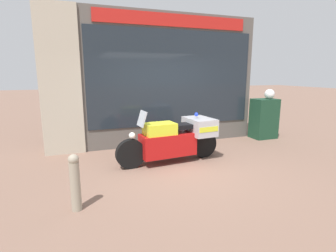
{
  "coord_description": "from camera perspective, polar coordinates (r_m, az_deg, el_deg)",
  "views": [
    {
      "loc": [
        -2.19,
        -4.89,
        1.96
      ],
      "look_at": [
        -0.09,
        0.85,
        0.72
      ],
      "focal_mm": 28.0,
      "sensor_mm": 36.0,
      "label": 1
    }
  ],
  "objects": [
    {
      "name": "white_helmet",
      "position": [
        8.4,
        21.23,
        6.49
      ],
      "size": [
        0.29,
        0.29,
        0.29
      ],
      "primitive_type": "sphere",
      "color": "white",
      "rests_on": "utility_cabinet"
    },
    {
      "name": "ground_plane",
      "position": [
        5.71,
        3.82,
        -8.64
      ],
      "size": [
        60.0,
        60.0,
        0.0
      ],
      "primitive_type": "plane",
      "color": "#7A5B4C"
    },
    {
      "name": "window_display",
      "position": [
        7.54,
        0.4,
        0.05
      ],
      "size": [
        4.41,
        0.3,
        1.96
      ],
      "color": "slate",
      "rests_on": "ground"
    },
    {
      "name": "paramedic_motorcycle",
      "position": [
        5.84,
        1.88,
        -2.47
      ],
      "size": [
        2.41,
        0.83,
        1.2
      ],
      "rotation": [
        0.0,
        0.0,
        3.22
      ],
      "color": "black",
      "rests_on": "ground"
    },
    {
      "name": "shop_building",
      "position": [
        7.12,
        -5.74,
        9.89
      ],
      "size": [
        5.81,
        0.55,
        3.53
      ],
      "color": "#56514C",
      "rests_on": "ground"
    },
    {
      "name": "street_bollard",
      "position": [
        4.04,
        -19.58,
        -11.34
      ],
      "size": [
        0.15,
        0.15,
        0.85
      ],
      "color": "gray",
      "rests_on": "ground"
    },
    {
      "name": "utility_cabinet",
      "position": [
        8.48,
        20.14,
        1.53
      ],
      "size": [
        0.71,
        0.53,
        1.2
      ],
      "primitive_type": "cube",
      "color": "#193D28",
      "rests_on": "ground"
    }
  ]
}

